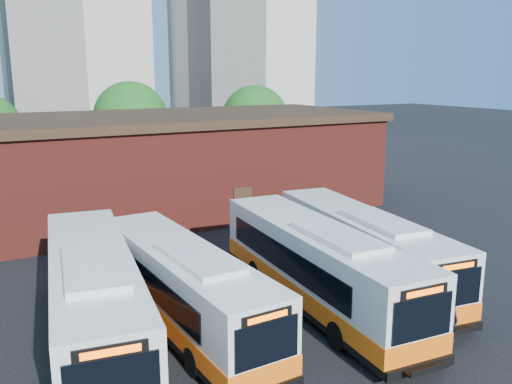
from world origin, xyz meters
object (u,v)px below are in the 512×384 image
bus_west (93,303)px  transit_worker (452,317)px  bus_mideast (317,269)px  bus_east (362,251)px  bus_midwest (184,290)px

bus_west → transit_worker: bearing=-18.5°
bus_mideast → bus_east: size_ratio=1.03×
bus_west → transit_worker: (10.94, -5.38, -0.73)m
bus_mideast → bus_east: bearing=21.8°
bus_midwest → bus_east: (8.36, 0.30, 0.05)m
bus_mideast → bus_east: (3.07, 0.99, -0.05)m
bus_east → bus_midwest: bearing=-170.9°
bus_mideast → bus_east: 3.23m
bus_mideast → transit_worker: 5.23m
bus_mideast → transit_worker: bus_mideast is taller
bus_west → bus_midwest: (3.13, -0.15, -0.12)m
bus_west → bus_east: bus_west is taller
bus_east → transit_worker: bearing=-88.7°
bus_midwest → transit_worker: bearing=-36.7°
bus_mideast → bus_west: bearing=178.1°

